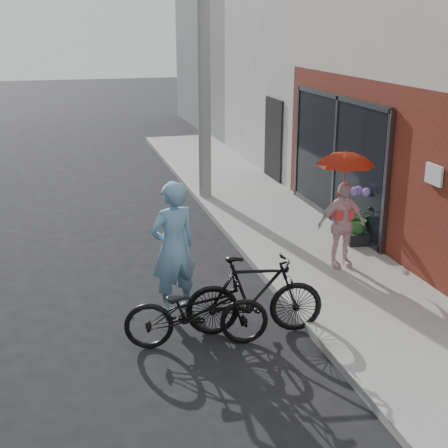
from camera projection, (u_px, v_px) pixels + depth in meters
name	position (u px, v px, depth m)	size (l,w,h in m)	color
ground	(229.00, 319.00, 8.70)	(80.00, 80.00, 0.00)	black
sidewalk	(313.00, 252.00, 11.04)	(2.20, 24.00, 0.12)	gray
curb	(251.00, 258.00, 10.75)	(0.12, 24.00, 0.12)	#9E9E99
plaster_building	(388.00, 39.00, 17.68)	(8.00, 6.00, 7.00)	silver
east_building_far	(297.00, 34.00, 24.10)	(8.00, 8.00, 7.00)	gray
utility_pole	(204.00, 44.00, 13.40)	(0.28, 0.28, 7.00)	#9E9E99
officer	(173.00, 248.00, 8.64)	(0.70, 0.46, 1.92)	#73A9CD
bike_left	(197.00, 311.00, 7.84)	(0.64, 1.82, 0.96)	black
bike_right	(255.00, 295.00, 8.14)	(0.51, 1.81, 1.09)	black
kimono_woman	(341.00, 225.00, 10.05)	(0.83, 0.35, 1.42)	beige
parasol	(346.00, 158.00, 9.72)	(0.88, 0.88, 0.77)	red
planter	(358.00, 237.00, 11.29)	(0.41, 0.41, 0.22)	black
potted_plant	(359.00, 218.00, 11.17)	(0.48, 0.42, 0.54)	#2B6829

